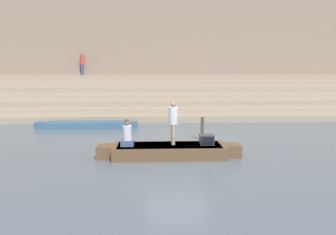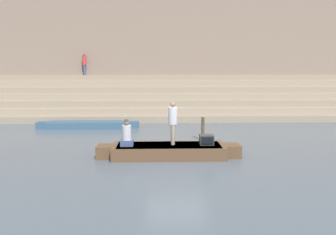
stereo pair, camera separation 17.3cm
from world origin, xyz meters
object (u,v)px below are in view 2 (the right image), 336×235
(person_rowing, at_px, (127,135))
(person_on_steps, at_px, (84,63))
(rowboat_main, at_px, (169,151))
(tv_set, at_px, (207,140))
(mooring_post, at_px, (203,129))
(person_standing, at_px, (173,120))
(moored_boat_shore, at_px, (88,125))

(person_rowing, bearing_deg, person_on_steps, 114.52)
(rowboat_main, height_order, tv_set, tv_set)
(rowboat_main, distance_m, tv_set, 1.54)
(mooring_post, bearing_deg, person_standing, -120.06)
(person_rowing, bearing_deg, mooring_post, 46.43)
(rowboat_main, bearing_deg, moored_boat_shore, 124.19)
(person_rowing, distance_m, tv_set, 3.13)
(tv_set, distance_m, moored_boat_shore, 8.67)
(person_standing, relative_size, tv_set, 3.08)
(person_standing, height_order, person_on_steps, person_on_steps)
(person_on_steps, bearing_deg, person_standing, 173.45)
(moored_boat_shore, bearing_deg, tv_set, -42.35)
(tv_set, bearing_deg, rowboat_main, -179.71)
(moored_boat_shore, relative_size, mooring_post, 5.10)
(tv_set, relative_size, mooring_post, 0.47)
(moored_boat_shore, height_order, person_on_steps, person_on_steps)
(person_standing, bearing_deg, person_on_steps, 116.70)
(mooring_post, bearing_deg, person_on_steps, 128.80)
(person_standing, height_order, moored_boat_shore, person_standing)
(moored_boat_shore, bearing_deg, mooring_post, -25.34)
(tv_set, xyz_separation_m, mooring_post, (0.23, 2.77, -0.11))
(tv_set, height_order, mooring_post, mooring_post)
(person_standing, xyz_separation_m, mooring_post, (1.56, 2.69, -0.88))
(tv_set, bearing_deg, person_standing, 175.39)
(rowboat_main, xyz_separation_m, tv_set, (1.48, 0.03, 0.42))
(rowboat_main, bearing_deg, mooring_post, 57.22)
(tv_set, height_order, person_on_steps, person_on_steps)
(mooring_post, bearing_deg, moored_boat_shore, 150.72)
(person_standing, height_order, tv_set, person_standing)
(person_standing, relative_size, moored_boat_shore, 0.29)
(person_standing, relative_size, mooring_post, 1.46)
(person_rowing, xyz_separation_m, person_on_steps, (-4.25, 12.34, 2.89))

